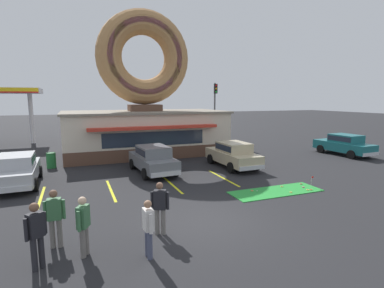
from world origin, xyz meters
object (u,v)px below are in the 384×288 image
car_champagne (233,154)px  car_teal (344,144)px  trash_bin (51,160)px  pedestrian_hooded_kid (160,206)px  traffic_light_pole (215,105)px  pedestrian_blue_sweater_man (36,232)px  pedestrian_beanie_man (148,226)px  pedestrian_leather_jacket_man (55,216)px  car_grey (153,158)px  car_silver (17,169)px  golf_ball (257,191)px  pedestrian_clipboard_woman (83,223)px  putting_flag_pin (312,179)px

car_champagne → car_teal: bearing=2.8°
trash_bin → car_teal: bearing=-9.6°
pedestrian_hooded_kid → traffic_light_pole: bearing=59.2°
pedestrian_blue_sweater_man → car_champagne: bearing=38.9°
pedestrian_hooded_kid → pedestrian_beanie_man: pedestrian_hooded_kid is taller
pedestrian_leather_jacket_man → traffic_light_pole: size_ratio=0.30×
traffic_light_pole → pedestrian_leather_jacket_man: bearing=-128.1°
car_grey → traffic_light_pole: bearing=47.7°
car_silver → car_champagne: same height
car_champagne → pedestrian_beanie_man: 11.59m
golf_ball → trash_bin: 12.89m
car_silver → trash_bin: car_silver is taller
traffic_light_pole → car_grey: bearing=-132.3°
trash_bin → pedestrian_clipboard_woman: bearing=-82.6°
golf_ball → car_teal: car_teal is taller
golf_ball → pedestrian_beanie_man: size_ratio=0.03×
pedestrian_hooded_kid → car_grey: bearing=77.4°
car_champagne → pedestrian_clipboard_woman: pedestrian_clipboard_woman is taller
car_silver → pedestrian_clipboard_woman: (2.85, -8.36, 0.07)m
pedestrian_leather_jacket_man → traffic_light_pole: traffic_light_pole is taller
pedestrian_blue_sweater_man → pedestrian_clipboard_woman: size_ratio=1.04×
pedestrian_leather_jacket_man → trash_bin: (-0.80, 11.25, -0.47)m
car_silver → car_grey: size_ratio=0.98×
car_grey → pedestrian_hooded_kid: (-1.78, -7.97, 0.09)m
pedestrian_blue_sweater_man → pedestrian_clipboard_woman: 1.16m
car_grey → car_teal: same height
car_champagne → traffic_light_pole: (3.48, 9.85, 2.84)m
pedestrian_clipboard_woman → trash_bin: size_ratio=1.75×
car_silver → pedestrian_hooded_kid: (5.16, -7.84, 0.09)m
golf_ball → putting_flag_pin: size_ratio=0.08×
pedestrian_blue_sweater_man → traffic_light_pole: (13.79, 18.16, 2.72)m
golf_ball → pedestrian_hooded_kid: pedestrian_hooded_kid is taller
golf_ball → trash_bin: trash_bin is taller
pedestrian_leather_jacket_man → pedestrian_clipboard_woman: bearing=-47.1°
pedestrian_hooded_kid → pedestrian_leather_jacket_man: size_ratio=0.99×
pedestrian_beanie_man → car_teal: bearing=27.9°
trash_bin → putting_flag_pin: bearing=-37.7°
car_champagne → pedestrian_beanie_man: pedestrian_beanie_man is taller
golf_ball → trash_bin: (-9.26, 8.95, 0.45)m
putting_flag_pin → trash_bin: trash_bin is taller
pedestrian_beanie_man → car_grey: bearing=75.1°
car_champagne → pedestrian_hooded_kid: pedestrian_hooded_kid is taller
putting_flag_pin → car_teal: (8.64, 5.85, 0.43)m
trash_bin → traffic_light_pole: size_ratio=0.17×
car_champagne → trash_bin: 11.46m
pedestrian_hooded_kid → pedestrian_leather_jacket_man: (-3.07, 0.29, 0.01)m
golf_ball → pedestrian_hooded_kid: (-5.39, -2.58, 0.91)m
pedestrian_beanie_man → trash_bin: pedestrian_beanie_man is taller
car_grey → pedestrian_leather_jacket_man: size_ratio=2.67×
putting_flag_pin → pedestrian_beanie_man: pedestrian_beanie_man is taller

